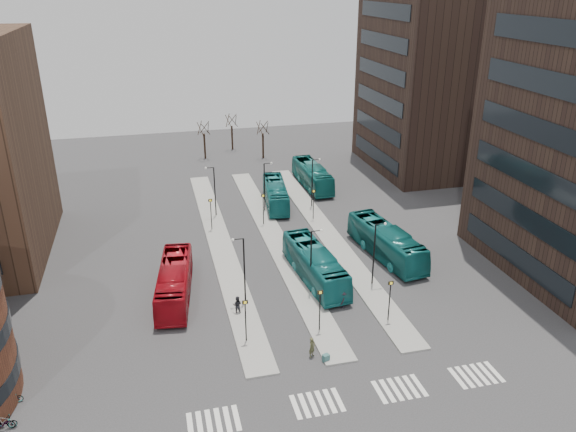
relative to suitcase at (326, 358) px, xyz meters
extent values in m
cube|color=gray|center=(-4.94, 21.84, -0.22)|extent=(2.50, 45.00, 0.15)
cube|color=gray|center=(1.06, 21.84, -0.22)|extent=(2.50, 45.00, 0.15)
cube|color=gray|center=(7.06, 21.84, -0.22)|extent=(2.50, 45.00, 0.15)
cube|color=navy|center=(0.00, 0.00, 0.00)|extent=(0.58, 0.52, 0.60)
imported|color=#A40C17|center=(-10.28, 12.16, 1.24)|extent=(4.07, 11.31, 3.08)
imported|color=#156B6D|center=(2.74, 12.13, 1.29)|extent=(3.64, 11.61, 3.18)
imported|color=#156A6B|center=(3.46, 31.71, 1.16)|extent=(3.82, 10.74, 2.93)
imported|color=#136161|center=(11.17, 14.95, 1.35)|extent=(4.33, 12.10, 3.30)
imported|color=#146763|center=(9.85, 37.10, 1.28)|extent=(2.90, 11.37, 3.15)
imported|color=#46472A|center=(-0.84, 0.84, 0.53)|extent=(0.72, 0.68, 1.65)
imported|color=black|center=(-5.33, 8.09, 0.52)|extent=(0.96, 0.86, 1.64)
imported|color=black|center=(2.15, 8.28, 0.48)|extent=(0.62, 0.98, 1.55)
imported|color=black|center=(3.70, 6.75, 0.52)|extent=(1.09, 1.22, 1.64)
imported|color=gray|center=(-21.94, -1.61, 0.14)|extent=(1.74, 0.87, 0.88)
imported|color=gray|center=(-21.94, -1.41, 0.18)|extent=(1.65, 0.93, 0.96)
imported|color=gray|center=(-21.94, 0.88, 0.11)|extent=(1.60, 0.67, 0.82)
cube|color=silver|center=(-10.44, -4.16, -0.29)|extent=(0.35, 2.40, 0.01)
cube|color=silver|center=(-9.84, -4.16, -0.29)|extent=(0.35, 2.40, 0.01)
cube|color=silver|center=(-9.24, -4.16, -0.29)|extent=(0.35, 2.40, 0.01)
cube|color=silver|center=(-8.64, -4.16, -0.29)|extent=(0.35, 2.40, 0.01)
cube|color=silver|center=(-8.04, -4.16, -0.29)|extent=(0.35, 2.40, 0.01)
cube|color=silver|center=(-7.44, -4.16, -0.29)|extent=(0.35, 2.40, 0.01)
cube|color=silver|center=(-3.44, -4.16, -0.29)|extent=(0.35, 2.40, 0.01)
cube|color=silver|center=(-2.84, -4.16, -0.29)|extent=(0.35, 2.40, 0.01)
cube|color=silver|center=(-2.24, -4.16, -0.29)|extent=(0.35, 2.40, 0.01)
cube|color=silver|center=(-1.64, -4.16, -0.29)|extent=(0.35, 2.40, 0.01)
cube|color=silver|center=(-1.04, -4.16, -0.29)|extent=(0.35, 2.40, 0.01)
cube|color=silver|center=(-0.44, -4.16, -0.29)|extent=(0.35, 2.40, 0.01)
cube|color=silver|center=(2.56, -4.16, -0.29)|extent=(0.35, 2.40, 0.01)
cube|color=silver|center=(3.16, -4.16, -0.29)|extent=(0.35, 2.40, 0.01)
cube|color=silver|center=(3.76, -4.16, -0.29)|extent=(0.35, 2.40, 0.01)
cube|color=silver|center=(4.36, -4.16, -0.29)|extent=(0.35, 2.40, 0.01)
cube|color=silver|center=(4.96, -4.16, -0.29)|extent=(0.35, 2.40, 0.01)
cube|color=silver|center=(5.56, -4.16, -0.29)|extent=(0.35, 2.40, 0.01)
cube|color=silver|center=(8.56, -4.16, -0.29)|extent=(0.35, 2.40, 0.01)
cube|color=silver|center=(9.16, -4.16, -0.29)|extent=(0.35, 2.40, 0.01)
cube|color=silver|center=(9.76, -4.16, -0.29)|extent=(0.35, 2.40, 0.01)
cube|color=silver|center=(10.36, -4.16, -0.29)|extent=(0.35, 2.40, 0.01)
cube|color=silver|center=(10.96, -4.16, -0.29)|extent=(0.35, 2.40, 0.01)
cube|color=silver|center=(11.56, -4.16, -0.29)|extent=(0.35, 2.40, 0.01)
cube|color=black|center=(21.00, 7.84, 2.20)|extent=(0.12, 16.00, 2.00)
cube|color=black|center=(21.00, 7.84, 6.20)|extent=(0.12, 16.00, 2.00)
cube|color=black|center=(21.00, 7.84, 10.20)|extent=(0.12, 16.00, 2.00)
cube|color=black|center=(21.00, 7.84, 14.20)|extent=(0.12, 16.00, 2.00)
cube|color=black|center=(21.00, 7.84, 18.20)|extent=(0.12, 16.00, 2.00)
cube|color=black|center=(21.00, 7.84, 22.20)|extent=(0.12, 16.00, 2.00)
cube|color=#2E2019|center=(31.06, 41.84, 14.70)|extent=(20.00, 20.00, 30.00)
cube|color=black|center=(21.00, 41.84, 2.20)|extent=(0.12, 16.00, 2.00)
cube|color=black|center=(21.00, 41.84, 6.20)|extent=(0.12, 16.00, 2.00)
cube|color=black|center=(21.00, 41.84, 10.20)|extent=(0.12, 16.00, 2.00)
cube|color=black|center=(21.00, 41.84, 14.20)|extent=(0.12, 16.00, 2.00)
cube|color=black|center=(21.00, 41.84, 18.20)|extent=(0.12, 16.00, 2.00)
cube|color=black|center=(21.00, 41.84, 22.20)|extent=(0.12, 16.00, 2.00)
cylinder|color=black|center=(-5.34, 3.84, 1.60)|extent=(0.10, 0.10, 3.50)
cube|color=black|center=(-5.34, 3.84, 3.35)|extent=(0.45, 0.10, 0.30)
cube|color=yellow|center=(-5.34, 3.78, 3.35)|extent=(0.20, 0.02, 0.20)
cylinder|color=black|center=(-5.34, 25.84, 1.60)|extent=(0.10, 0.10, 3.50)
cube|color=black|center=(-5.34, 25.84, 3.35)|extent=(0.45, 0.10, 0.30)
cube|color=yellow|center=(-5.34, 25.78, 3.35)|extent=(0.20, 0.02, 0.20)
cylinder|color=black|center=(0.66, 3.84, 1.60)|extent=(0.10, 0.10, 3.50)
cube|color=black|center=(0.66, 3.84, 3.35)|extent=(0.45, 0.10, 0.30)
cube|color=yellow|center=(0.66, 3.78, 3.35)|extent=(0.20, 0.02, 0.20)
cylinder|color=black|center=(0.66, 25.84, 1.60)|extent=(0.10, 0.10, 3.50)
cube|color=black|center=(0.66, 25.84, 3.35)|extent=(0.45, 0.10, 0.30)
cube|color=yellow|center=(0.66, 25.78, 3.35)|extent=(0.20, 0.02, 0.20)
cylinder|color=black|center=(6.66, 3.84, 1.60)|extent=(0.10, 0.10, 3.50)
cube|color=black|center=(6.66, 3.84, 3.35)|extent=(0.45, 0.10, 0.30)
cube|color=yellow|center=(6.66, 3.78, 3.35)|extent=(0.20, 0.02, 0.20)
cylinder|color=black|center=(6.66, 25.84, 1.60)|extent=(0.10, 0.10, 3.50)
cube|color=black|center=(6.66, 25.84, 3.35)|extent=(0.45, 0.10, 0.30)
cube|color=yellow|center=(6.66, 25.78, 3.35)|extent=(0.20, 0.02, 0.20)
cylinder|color=black|center=(-4.34, 9.84, 2.85)|extent=(0.14, 0.14, 6.00)
cylinder|color=black|center=(-4.79, 9.84, 5.85)|extent=(0.90, 0.08, 0.08)
sphere|color=silver|center=(-5.24, 9.84, 5.85)|extent=(0.24, 0.24, 0.24)
cylinder|color=black|center=(-4.34, 29.84, 2.85)|extent=(0.14, 0.14, 6.00)
cylinder|color=black|center=(-4.79, 29.84, 5.85)|extent=(0.90, 0.08, 0.08)
sphere|color=silver|center=(-5.24, 29.84, 5.85)|extent=(0.24, 0.24, 0.24)
cylinder|color=black|center=(1.66, 9.84, 2.85)|extent=(0.14, 0.14, 6.00)
cylinder|color=black|center=(2.11, 9.84, 5.85)|extent=(0.90, 0.08, 0.08)
sphere|color=silver|center=(2.56, 9.84, 5.85)|extent=(0.24, 0.24, 0.24)
cylinder|color=black|center=(1.66, 29.84, 2.85)|extent=(0.14, 0.14, 6.00)
cylinder|color=black|center=(2.11, 29.84, 5.85)|extent=(0.90, 0.08, 0.08)
sphere|color=silver|center=(2.56, 29.84, 5.85)|extent=(0.24, 0.24, 0.24)
cylinder|color=black|center=(7.66, 9.84, 2.85)|extent=(0.14, 0.14, 6.00)
cylinder|color=black|center=(8.11, 9.84, 5.85)|extent=(0.90, 0.08, 0.08)
sphere|color=silver|center=(8.56, 9.84, 5.85)|extent=(0.24, 0.24, 0.24)
cylinder|color=black|center=(7.66, 29.84, 2.85)|extent=(0.14, 0.14, 6.00)
cylinder|color=black|center=(8.11, 29.84, 5.85)|extent=(0.90, 0.08, 0.08)
sphere|color=silver|center=(8.56, 29.84, 5.85)|extent=(0.24, 0.24, 0.24)
cylinder|color=black|center=(-2.94, 53.84, 1.70)|extent=(0.30, 0.30, 4.00)
cylinder|color=black|center=(-2.24, 53.84, 4.60)|extent=(0.10, 1.56, 1.95)
cylinder|color=black|center=(-2.72, 54.51, 4.60)|extent=(1.48, 0.59, 1.97)
cylinder|color=black|center=(-3.50, 54.26, 4.60)|extent=(0.90, 1.31, 1.99)
cylinder|color=black|center=(-3.50, 53.43, 4.60)|extent=(0.89, 1.31, 1.99)
cylinder|color=black|center=(-2.72, 53.18, 4.60)|extent=(1.48, 0.58, 1.97)
cylinder|color=black|center=(2.06, 57.84, 1.70)|extent=(0.30, 0.30, 4.00)
cylinder|color=black|center=(2.76, 57.84, 4.60)|extent=(0.10, 1.56, 1.95)
cylinder|color=black|center=(2.28, 58.51, 4.60)|extent=(1.48, 0.59, 1.97)
cylinder|color=black|center=(1.50, 58.26, 4.60)|extent=(0.90, 1.31, 1.99)
cylinder|color=black|center=(1.50, 57.43, 4.60)|extent=(0.89, 1.31, 1.99)
cylinder|color=black|center=(2.28, 57.18, 4.60)|extent=(1.48, 0.58, 1.97)
cylinder|color=black|center=(6.06, 51.84, 1.70)|extent=(0.30, 0.30, 4.00)
cylinder|color=black|center=(6.76, 51.84, 4.60)|extent=(0.10, 1.56, 1.95)
cylinder|color=black|center=(6.28, 52.51, 4.60)|extent=(1.48, 0.59, 1.97)
cylinder|color=black|center=(5.50, 52.26, 4.60)|extent=(0.90, 1.31, 1.99)
cylinder|color=black|center=(5.50, 51.43, 4.60)|extent=(0.89, 1.31, 1.99)
cylinder|color=black|center=(6.28, 51.18, 4.60)|extent=(1.48, 0.58, 1.97)
camera|label=1|loc=(-11.15, -32.65, 26.09)|focal=35.00mm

